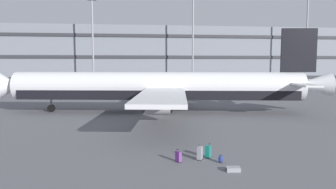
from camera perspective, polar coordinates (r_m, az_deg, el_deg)
name	(u,v)px	position (r m, az deg, el deg)	size (l,w,h in m)	color
ground_plane	(160,116)	(35.82, -1.40, -3.92)	(600.00, 600.00, 0.00)	#5B5B60
terminal_structure	(142,57)	(81.75, -4.71, 6.69)	(131.66, 15.10, 14.74)	slate
airliner	(161,88)	(38.05, -1.26, 1.26)	(39.98, 32.65, 10.02)	silver
light_mast_left	(93,37)	(67.54, -13.45, 10.10)	(1.80, 0.50, 19.33)	gray
light_mast_center_left	(193,27)	(68.76, 4.54, 12.00)	(1.80, 0.50, 23.60)	gray
light_mast_center_right	(307,32)	(78.10, 23.78, 10.24)	(1.80, 0.50, 22.17)	gray
suitcase_orange	(200,153)	(20.02, 5.77, -10.45)	(0.43, 0.48, 0.96)	gray
suitcase_scuffed	(208,151)	(20.52, 7.30, -10.13)	(0.44, 0.46, 0.96)	#147266
suitcase_large	(233,169)	(18.43, 11.67, -13.06)	(0.83, 0.55, 0.24)	gray
suitcase_purple	(178,156)	(19.57, 1.90, -11.09)	(0.36, 0.48, 0.81)	#72388C
backpack_teal	(221,159)	(19.70, 9.56, -11.44)	(0.36, 0.32, 0.52)	navy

